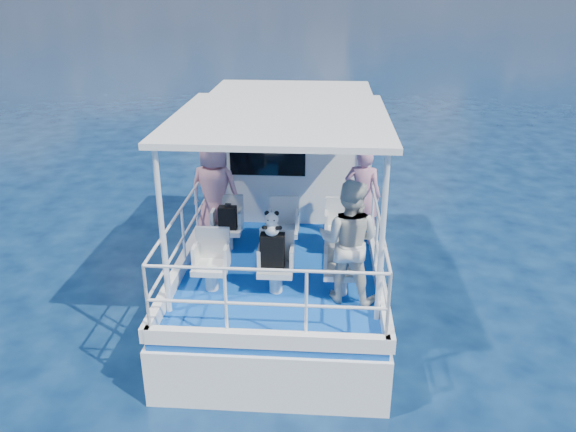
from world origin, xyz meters
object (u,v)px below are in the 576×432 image
(passenger_port_fwd, at_px, (215,191))
(panda, at_px, (272,223))
(passenger_stbd_aft, at_px, (349,241))
(backpack_center, at_px, (273,251))

(passenger_port_fwd, relative_size, panda, 5.07)
(passenger_stbd_aft, height_order, backpack_center, passenger_stbd_aft)
(backpack_center, bearing_deg, passenger_port_fwd, 124.08)
(passenger_port_fwd, bearing_deg, backpack_center, 135.69)
(backpack_center, distance_m, panda, 0.42)
(passenger_stbd_aft, bearing_deg, passenger_port_fwd, -23.74)
(passenger_port_fwd, relative_size, backpack_center, 3.57)
(panda, bearing_deg, backpack_center, 83.77)
(passenger_port_fwd, height_order, panda, passenger_port_fwd)
(passenger_stbd_aft, distance_m, panda, 1.04)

